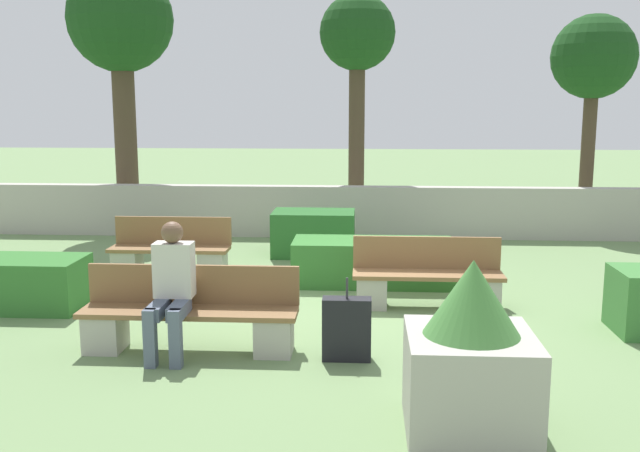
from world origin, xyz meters
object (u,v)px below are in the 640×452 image
bench_right_side (427,281)px  tree_leftmost (121,28)px  bench_left_side (170,255)px  person_seated_man (171,284)px  bench_front (190,318)px  tree_center_left (357,43)px  planter_corner_left (470,358)px  tree_center_right (593,61)px  suitcase (347,329)px

bench_right_side → tree_leftmost: (-5.42, 5.25, 3.53)m
bench_left_side → person_seated_man: (0.89, -3.16, 0.41)m
person_seated_man → bench_front: bearing=46.1°
bench_right_side → tree_center_left: (-0.93, 5.73, 3.27)m
tree_leftmost → planter_corner_left: bearing=-57.6°
tree_center_left → person_seated_man: bearing=-102.7°
bench_right_side → tree_leftmost: size_ratio=0.36×
bench_front → tree_leftmost: tree_leftmost is taller
bench_front → tree_center_right: tree_center_right is taller
bench_right_side → person_seated_man: 3.24m
bench_left_side → planter_corner_left: planter_corner_left is taller
planter_corner_left → tree_leftmost: bearing=122.4°
person_seated_man → tree_leftmost: tree_leftmost is taller
planter_corner_left → tree_leftmost: tree_leftmost is taller
tree_center_left → bench_right_side: bearing=-80.8°
bench_front → bench_left_side: bearing=108.7°
bench_front → person_seated_man: bearing=-133.9°
tree_center_right → planter_corner_left: bearing=-111.3°
bench_left_side → planter_corner_left: (3.54, -4.65, 0.27)m
bench_left_side → tree_center_right: bearing=41.9°
bench_front → bench_left_side: size_ratio=1.28×
tree_center_right → bench_left_side: bearing=-147.7°
planter_corner_left → tree_center_right: (3.56, 9.15, 2.65)m
bench_front → tree_leftmost: bearing=112.8°
tree_leftmost → tree_center_right: bearing=3.6°
tree_center_right → bench_front: bearing=-129.0°
bench_left_side → tree_leftmost: (-1.90, 3.93, 3.53)m
bench_front → person_seated_man: 0.44m
planter_corner_left → tree_center_right: size_ratio=0.32×
tree_leftmost → tree_center_left: (4.49, 0.48, -0.26)m
tree_center_left → tree_center_right: bearing=1.2°
planter_corner_left → tree_leftmost: (-5.45, 8.58, 3.26)m
tree_center_left → suitcase: bearing=-90.0°
bench_front → tree_leftmost: (-2.92, 6.95, 3.51)m
bench_right_side → tree_center_right: (3.59, 5.82, 2.91)m
bench_left_side → tree_leftmost: size_ratio=0.34×
person_seated_man → bench_right_side: bearing=34.9°
bench_left_side → bench_right_side: bearing=-11.0°
bench_right_side → tree_center_right: 7.43m
tree_center_left → bench_front: bearing=-101.9°
person_seated_man → planter_corner_left: planter_corner_left is taller
bench_right_side → suitcase: bearing=-108.7°
person_seated_man → bench_left_side: bearing=105.6°
planter_corner_left → person_seated_man: bearing=150.7°
suitcase → tree_center_left: tree_center_left is taller
planter_corner_left → tree_center_left: bearing=96.0°
suitcase → tree_center_left: size_ratio=0.18×
bench_front → bench_right_side: (2.50, 1.70, -0.01)m
bench_left_side → person_seated_man: size_ratio=1.29×
tree_center_left → tree_center_right: 4.53m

